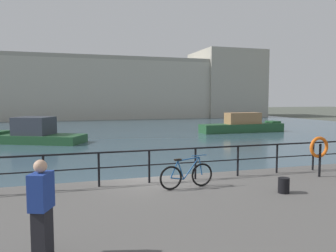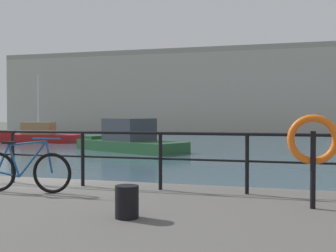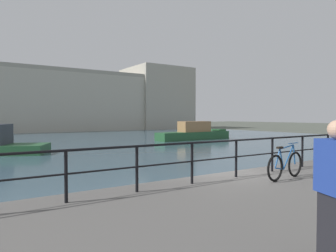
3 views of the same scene
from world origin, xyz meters
name	(u,v)px [view 1 (image 1 of 3)]	position (x,y,z in m)	size (l,w,h in m)	color
ground_plane	(154,207)	(0.00, 0.00, 0.00)	(240.00, 240.00, 0.00)	#4C5147
water_basin	(92,130)	(0.00, 30.20, 0.01)	(80.00, 60.00, 0.01)	#385160
harbor_building	(113,89)	(5.97, 54.30, 5.70)	(73.42, 13.15, 13.80)	#B2AD9E
moored_small_launch	(243,125)	(16.09, 22.05, 0.81)	(9.80, 2.29, 2.20)	#23512D
moored_blue_motorboat	(35,134)	(-5.55, 19.21, 0.79)	(8.60, 6.26, 2.21)	#23512D
quay_railing	(195,157)	(1.23, -0.75, 1.80)	(22.34, 0.07, 1.08)	black
parked_bicycle	(187,175)	(0.56, -1.70, 1.45)	(1.77, 0.26, 0.98)	black
mooring_bollard	(284,185)	(3.05, -3.01, 1.28)	(0.32, 0.32, 0.44)	black
life_ring_stand	(319,149)	(5.47, -1.63, 2.04)	(0.75, 0.16, 1.40)	black
standing_person	(42,209)	(-3.29, -5.13, 1.93)	(0.42, 0.51, 1.69)	black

